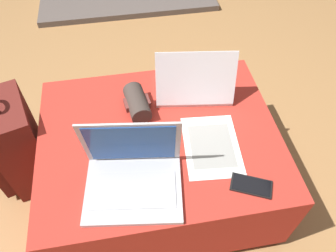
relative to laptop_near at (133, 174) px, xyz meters
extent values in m
plane|color=#9E7042|center=(0.12, 0.20, -0.47)|extent=(14.00, 14.00, 0.00)
cube|color=maroon|center=(0.12, 0.20, -0.44)|extent=(0.92, 0.74, 0.05)
cube|color=#B22D23|center=(0.12, 0.20, -0.24)|extent=(0.95, 0.77, 0.36)
cube|color=#B7B7BC|center=(0.00, -0.04, -0.05)|extent=(0.36, 0.30, 0.02)
cube|color=#B2B2B7|center=(-0.01, -0.04, -0.04)|extent=(0.31, 0.18, 0.00)
cube|color=#B7B7BC|center=(0.01, 0.07, 0.09)|extent=(0.34, 0.10, 0.25)
cube|color=#1E4799|center=(0.01, 0.06, 0.09)|extent=(0.30, 0.08, 0.22)
cube|color=silver|center=(0.31, 0.43, -0.05)|extent=(0.35, 0.28, 0.02)
cube|color=#B2B2B7|center=(0.31, 0.44, -0.04)|extent=(0.30, 0.17, 0.00)
cube|color=silver|center=(0.30, 0.35, 0.07)|extent=(0.33, 0.12, 0.23)
cube|color=white|center=(0.30, 0.35, 0.07)|extent=(0.29, 0.10, 0.20)
cube|color=black|center=(0.41, -0.09, -0.05)|extent=(0.16, 0.13, 0.01)
cube|color=black|center=(0.41, -0.09, -0.05)|extent=(0.15, 0.11, 0.00)
cube|color=#5B1E19|center=(-0.50, 0.38, -0.23)|extent=(0.26, 0.33, 0.49)
cube|color=#4E1A15|center=(-0.60, 0.35, -0.32)|extent=(0.13, 0.24, 0.22)
cube|color=white|center=(0.31, 0.11, -0.05)|extent=(0.23, 0.31, 0.00)
cube|color=gray|center=(0.31, 0.11, -0.05)|extent=(0.18, 0.22, 0.00)
cylinder|color=#3D332D|center=(0.05, 0.34, -0.01)|extent=(0.11, 0.18, 0.08)
cube|color=brown|center=(0.05, 0.34, -0.01)|extent=(0.11, 0.07, 0.03)
cube|color=#564C47|center=(0.12, 1.92, -0.45)|extent=(1.40, 0.50, 0.04)
camera|label=1|loc=(0.02, -0.59, 0.97)|focal=35.00mm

